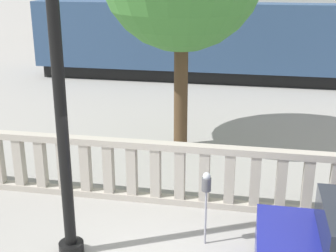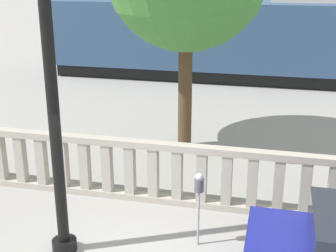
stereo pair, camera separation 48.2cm
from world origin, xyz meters
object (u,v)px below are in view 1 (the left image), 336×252
object	(u,v)px
parking_meter	(206,188)
train_near	(304,41)
train_far	(245,9)
lamppost	(61,107)

from	to	relation	value
parking_meter	train_near	size ratio (longest dim) A/B	0.06
train_far	lamppost	bearing A→B (deg)	-94.21
parking_meter	train_far	distance (m)	27.06
train_near	lamppost	bearing A→B (deg)	-109.61
parking_meter	train_far	world-z (taller)	train_far
parking_meter	train_near	xyz separation A→B (m)	(2.66, 13.03, 0.64)
parking_meter	train_near	world-z (taller)	train_near
lamppost	train_far	world-z (taller)	lamppost
train_near	train_far	world-z (taller)	train_far
lamppost	train_far	xyz separation A→B (m)	(2.04, 27.75, -0.79)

